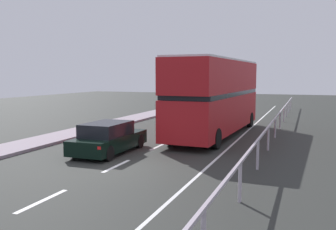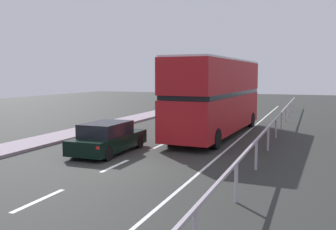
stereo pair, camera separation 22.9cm
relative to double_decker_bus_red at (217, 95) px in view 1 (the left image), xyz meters
name	(u,v)px [view 1 (the left image)]	position (x,y,z in m)	size (l,w,h in m)	color
ground_plane	(116,167)	(-1.85, -8.81, -2.41)	(75.00, 120.00, 0.10)	#2B2D2A
lane_paint_markings	(219,135)	(0.14, 0.05, -2.36)	(3.48, 46.00, 0.01)	silver
bridge_side_railing	(275,121)	(3.33, 0.19, -1.42)	(0.10, 42.00, 1.16)	#B5A9B7
double_decker_bus_red	(217,95)	(0.00, 0.00, 0.00)	(3.05, 11.41, 4.41)	#AB161C
hatchback_car_near	(109,138)	(-3.38, -6.70, -1.69)	(1.83, 4.38, 1.40)	black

